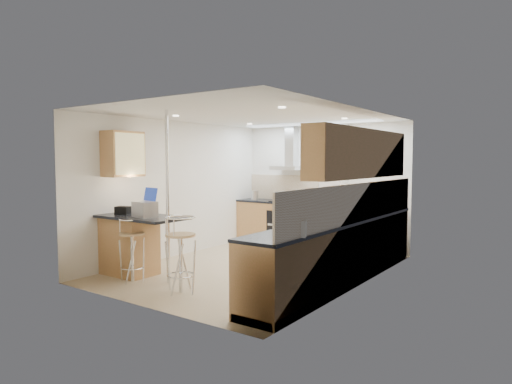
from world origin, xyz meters
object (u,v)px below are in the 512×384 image
Objects in this scene: bar_stool_near at (132,250)px; laptop at (145,209)px; bar_stool_end at (181,254)px; microwave at (340,210)px; bread_bin at (295,227)px.

laptop is at bearing 72.86° from bar_stool_near.
bar_stool_end is at bearing 3.94° from bar_stool_near.
bar_stool_near is 0.91× the size of bar_stool_end.
bar_stool_end reaches higher than bar_stool_near.
microwave is 1.42× the size of bread_bin.
microwave is at bearing 74.83° from bread_bin.
bar_stool_near is 2.65× the size of bread_bin.
microwave is 3.10m from bar_stool_near.
microwave is 1.57m from bread_bin.
microwave is 2.87m from laptop.
microwave reaches higher than bar_stool_end.
bread_bin reaches higher than bar_stool_near.
bar_stool_end is (0.98, 0.02, 0.05)m from bar_stool_near.
bread_bin is at bearing 9.37° from laptop.
bar_stool_near is at bearing 107.06° from bar_stool_end.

